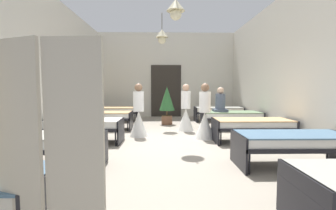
% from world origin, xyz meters
% --- Properties ---
extents(ground_plane, '(6.90, 11.12, 0.10)m').
position_xyz_m(ground_plane, '(0.00, 0.00, -0.05)').
color(ground_plane, '#9E9384').
extents(room_shell, '(6.70, 10.72, 3.90)m').
position_xyz_m(room_shell, '(-0.00, 1.32, 1.96)').
color(room_shell, silver).
rests_on(room_shell, ground).
extents(bed_left_row_1, '(1.90, 0.84, 0.57)m').
position_xyz_m(bed_left_row_1, '(-2.10, -1.82, 0.44)').
color(bed_left_row_1, black).
rests_on(bed_left_row_1, ground).
extents(bed_right_row_1, '(1.90, 0.84, 0.57)m').
position_xyz_m(bed_right_row_1, '(2.10, -1.82, 0.44)').
color(bed_right_row_1, black).
rests_on(bed_right_row_1, ground).
extents(bed_left_row_2, '(1.90, 0.84, 0.57)m').
position_xyz_m(bed_left_row_2, '(-2.10, 0.00, 0.44)').
color(bed_left_row_2, black).
rests_on(bed_left_row_2, ground).
extents(bed_right_row_2, '(1.90, 0.84, 0.57)m').
position_xyz_m(bed_right_row_2, '(2.10, 0.00, 0.44)').
color(bed_right_row_2, black).
rests_on(bed_right_row_2, ground).
extents(bed_left_row_3, '(1.90, 0.84, 0.57)m').
position_xyz_m(bed_left_row_3, '(-2.10, 1.82, 0.44)').
color(bed_left_row_3, black).
rests_on(bed_left_row_3, ground).
extents(bed_right_row_3, '(1.90, 0.84, 0.57)m').
position_xyz_m(bed_right_row_3, '(2.10, 1.82, 0.44)').
color(bed_right_row_3, black).
rests_on(bed_right_row_3, ground).
extents(bed_left_row_4, '(1.90, 0.84, 0.57)m').
position_xyz_m(bed_left_row_4, '(-2.10, 3.65, 0.44)').
color(bed_left_row_4, black).
rests_on(bed_left_row_4, ground).
extents(bed_right_row_4, '(1.90, 0.84, 0.57)m').
position_xyz_m(bed_right_row_4, '(2.10, 3.65, 0.44)').
color(bed_right_row_4, black).
rests_on(bed_right_row_4, ground).
extents(nurse_near_aisle, '(0.52, 0.52, 1.49)m').
position_xyz_m(nurse_near_aisle, '(0.59, 1.59, 0.53)').
color(nurse_near_aisle, white).
rests_on(nurse_near_aisle, ground).
extents(nurse_mid_aisle, '(0.52, 0.52, 1.49)m').
position_xyz_m(nurse_mid_aisle, '(0.98, 0.43, 0.53)').
color(nurse_mid_aisle, white).
rests_on(nurse_mid_aisle, ground).
extents(nurse_far_aisle, '(0.52, 0.52, 1.49)m').
position_xyz_m(nurse_far_aisle, '(-0.81, 0.75, 0.53)').
color(nurse_far_aisle, white).
rests_on(nurse_far_aisle, ground).
extents(patient_seated_primary, '(0.44, 0.44, 0.80)m').
position_xyz_m(patient_seated_primary, '(1.75, 1.88, 0.87)').
color(patient_seated_primary, '#515B70').
rests_on(patient_seated_primary, bed_right_row_3).
extents(potted_plant, '(0.56, 0.56, 1.40)m').
position_xyz_m(potted_plant, '(0.01, 2.83, 0.84)').
color(potted_plant, brown).
rests_on(potted_plant, ground).
extents(privacy_screen, '(1.22, 0.30, 1.70)m').
position_xyz_m(privacy_screen, '(-1.15, -4.09, 0.85)').
color(privacy_screen, '#BCB29E').
rests_on(privacy_screen, ground).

